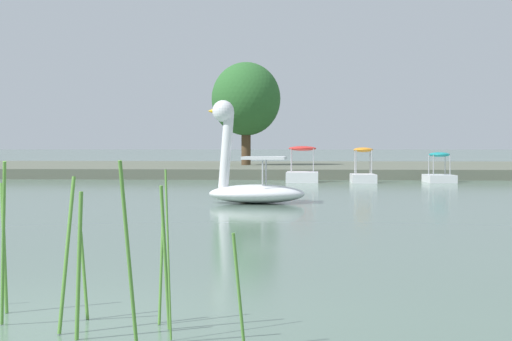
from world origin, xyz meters
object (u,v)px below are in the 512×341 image
Objects in this scene: pedal_boat_orange at (363,173)px; pedal_boat_red at (302,172)px; swan_boat at (252,181)px; tree_broadleaf_right at (246,99)px; pedal_boat_teal at (439,173)px.

pedal_boat_orange is 2.61m from pedal_boat_red.
pedal_boat_red is at bearing 84.27° from swan_boat.
swan_boat is 13.02m from pedal_boat_orange.
tree_broadleaf_right is at bearing 118.20° from pedal_boat_orange.
tree_broadleaf_right is (-1.96, 23.30, 3.55)m from swan_boat.
pedal_boat_teal is 5.85m from pedal_boat_red.
tree_broadleaf_right reaches higher than pedal_boat_red.
tree_broadleaf_right is at bearing 107.27° from pedal_boat_red.
swan_boat is 1.62× the size of pedal_boat_orange.
pedal_boat_red is at bearing 170.63° from pedal_boat_orange.
tree_broadleaf_right reaches higher than swan_boat.
pedal_boat_teal is 1.06× the size of pedal_boat_orange.
pedal_boat_teal is 0.86× the size of pedal_boat_red.
pedal_boat_orange reaches higher than pedal_boat_teal.
pedal_boat_orange is at bearing -9.37° from pedal_boat_red.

